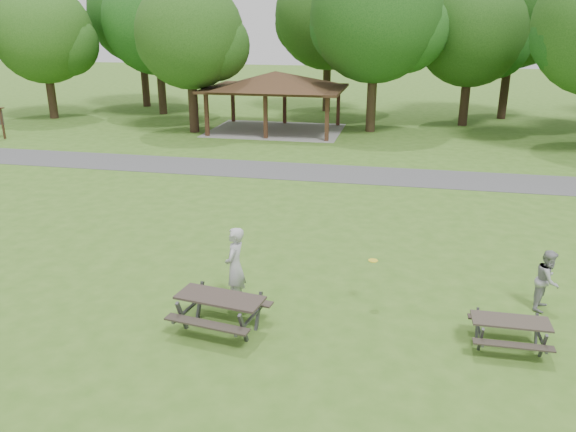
{
  "coord_description": "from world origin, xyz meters",
  "views": [
    {
      "loc": [
        4.2,
        -11.26,
        6.73
      ],
      "look_at": [
        1.0,
        4.0,
        1.3
      ],
      "focal_mm": 35.0,
      "sensor_mm": 36.0,
      "label": 1
    }
  ],
  "objects": [
    {
      "name": "picnic_table_middle",
      "position": [
        0.35,
        -0.44,
        0.64
      ],
      "size": [
        2.21,
        1.89,
        0.86
      ],
      "color": "#302722",
      "rests_on": "ground"
    },
    {
      "name": "frisbee_in_flight",
      "position": [
        3.66,
        1.41,
        1.23
      ],
      "size": [
        0.3,
        0.3,
        0.02
      ],
      "color": "yellow",
      "rests_on": "ground"
    },
    {
      "name": "tree_row_d",
      "position": [
        -8.92,
        22.53,
        5.77
      ],
      "size": [
        6.93,
        6.6,
        9.27
      ],
      "color": "black",
      "rests_on": "ground"
    },
    {
      "name": "tree_row_f",
      "position": [
        8.09,
        28.53,
        5.84
      ],
      "size": [
        7.35,
        7.0,
        9.55
      ],
      "color": "black",
      "rests_on": "ground"
    },
    {
      "name": "frisbee_catcher",
      "position": [
        7.85,
        2.15,
        0.77
      ],
      "size": [
        0.83,
        0.92,
        1.53
      ],
      "primitive_type": "imported",
      "rotation": [
        0.0,
        0.0,
        1.16
      ],
      "color": "gray",
      "rests_on": "ground"
    },
    {
      "name": "tree_deep_b",
      "position": [
        -1.9,
        33.03,
        6.89
      ],
      "size": [
        8.4,
        8.0,
        11.13
      ],
      "color": "black",
      "rests_on": "ground"
    },
    {
      "name": "ground",
      "position": [
        0.0,
        0.0,
        0.0
      ],
      "size": [
        160.0,
        160.0,
        0.0
      ],
      "primitive_type": "plane",
      "color": "#3C661D",
      "rests_on": "ground"
    },
    {
      "name": "tree_row_e",
      "position": [
        2.1,
        25.03,
        6.78
      ],
      "size": [
        8.4,
        8.0,
        11.02
      ],
      "color": "#312316",
      "rests_on": "ground"
    },
    {
      "name": "tree_deep_c",
      "position": [
        11.1,
        32.03,
        7.44
      ],
      "size": [
        8.82,
        8.4,
        11.9
      ],
      "color": "black",
      "rests_on": "ground"
    },
    {
      "name": "frisbee_thrower",
      "position": [
        0.33,
        0.82,
        1.01
      ],
      "size": [
        0.52,
        0.76,
        2.03
      ],
      "primitive_type": "imported",
      "rotation": [
        0.0,
        0.0,
        -1.62
      ],
      "color": "#ACACAE",
      "rests_on": "ground"
    },
    {
      "name": "pavilion",
      "position": [
        -4.0,
        24.0,
        3.06
      ],
      "size": [
        8.6,
        7.01,
        3.76
      ],
      "color": "#341E12",
      "rests_on": "ground"
    },
    {
      "name": "tree_row_b",
      "position": [
        -20.92,
        25.53,
        5.67
      ],
      "size": [
        7.14,
        6.8,
        9.28
      ],
      "color": "#311F15",
      "rests_on": "ground"
    },
    {
      "name": "picnic_table_far",
      "position": [
        6.7,
        0.09,
        0.52
      ],
      "size": [
        1.63,
        1.32,
        0.7
      ],
      "color": "#322B24",
      "rests_on": "ground"
    },
    {
      "name": "tree_row_c",
      "position": [
        -13.9,
        29.03,
        6.54
      ],
      "size": [
        8.19,
        7.8,
        10.67
      ],
      "color": "black",
      "rests_on": "ground"
    },
    {
      "name": "tree_deep_a",
      "position": [
        -16.9,
        32.53,
        7.13
      ],
      "size": [
        8.4,
        8.0,
        11.38
      ],
      "color": "black",
      "rests_on": "ground"
    },
    {
      "name": "asphalt_path",
      "position": [
        0.0,
        14.0,
        0.01
      ],
      "size": [
        120.0,
        3.2,
        0.02
      ],
      "primitive_type": "cube",
      "color": "#47474A",
      "rests_on": "ground"
    }
  ]
}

